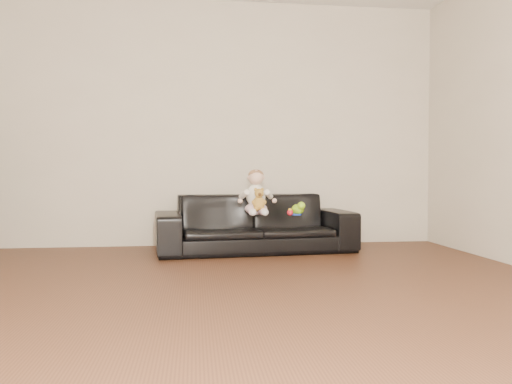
{
  "coord_description": "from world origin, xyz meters",
  "views": [
    {
      "loc": [
        -0.13,
        -2.61,
        0.76
      ],
      "look_at": [
        0.46,
        2.16,
        0.59
      ],
      "focal_mm": 35.0,
      "sensor_mm": 36.0,
      "label": 1
    }
  ],
  "objects": [
    {
      "name": "floor",
      "position": [
        0.0,
        0.0,
        0.0
      ],
      "size": [
        5.5,
        5.5,
        0.0
      ],
      "primitive_type": "plane",
      "color": "#4B2B1A",
      "rests_on": "ground"
    },
    {
      "name": "wall_back",
      "position": [
        0.0,
        2.75,
        1.3
      ],
      "size": [
        5.0,
        0.0,
        5.0
      ],
      "primitive_type": "plane",
      "rotation": [
        1.57,
        0.0,
        0.0
      ],
      "color": "beige",
      "rests_on": "ground"
    },
    {
      "name": "sofa",
      "position": [
        0.46,
        2.25,
        0.28
      ],
      "size": [
        1.97,
        0.92,
        0.56
      ],
      "primitive_type": "imported",
      "rotation": [
        0.0,
        0.0,
        0.09
      ],
      "color": "black",
      "rests_on": "floor"
    },
    {
      "name": "baby",
      "position": [
        0.46,
        2.15,
        0.56
      ],
      "size": [
        0.3,
        0.37,
        0.44
      ],
      "rotation": [
        0.0,
        0.0,
        -0.05
      ],
      "color": "silver",
      "rests_on": "sofa"
    },
    {
      "name": "teddy_bear",
      "position": [
        0.47,
        2.01,
        0.52
      ],
      "size": [
        0.12,
        0.13,
        0.21
      ],
      "rotation": [
        0.0,
        0.0,
        -0.12
      ],
      "color": "#B08432",
      "rests_on": "sofa"
    },
    {
      "name": "toy_green",
      "position": [
        0.86,
        2.12,
        0.42
      ],
      "size": [
        0.16,
        0.18,
        0.1
      ],
      "primitive_type": "ellipsoid",
      "rotation": [
        0.0,
        0.0,
        -0.33
      ],
      "color": "#8ACC18",
      "rests_on": "sofa"
    },
    {
      "name": "toy_rattle",
      "position": [
        0.77,
        2.02,
        0.4
      ],
      "size": [
        0.07,
        0.07,
        0.06
      ],
      "primitive_type": "sphere",
      "rotation": [
        0.0,
        0.0,
        0.27
      ],
      "color": "red",
      "rests_on": "sofa"
    },
    {
      "name": "toy_blue_disc",
      "position": [
        0.84,
        2.07,
        0.37
      ],
      "size": [
        0.12,
        0.12,
        0.01
      ],
      "primitive_type": "cylinder",
      "rotation": [
        0.0,
        0.0,
        -0.28
      ],
      "color": "#183AC0",
      "rests_on": "sofa"
    }
  ]
}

